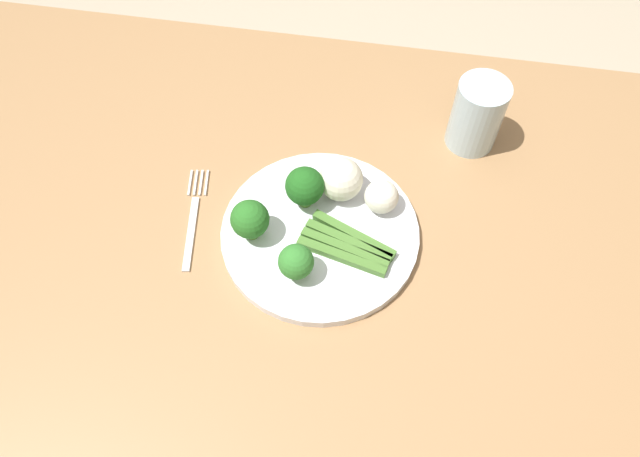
% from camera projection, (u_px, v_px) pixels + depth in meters
% --- Properties ---
extents(ground_plane, '(6.00, 6.00, 0.02)m').
position_uv_depth(ground_plane, '(315.00, 406.00, 1.46)').
color(ground_plane, '#B7A88E').
extents(dining_table, '(1.36, 0.86, 0.76)m').
position_uv_depth(dining_table, '(312.00, 287.00, 0.90)').
color(dining_table, '#9E754C').
rests_on(dining_table, ground_plane).
extents(plate, '(0.27, 0.27, 0.01)m').
position_uv_depth(plate, '(320.00, 233.00, 0.81)').
color(plate, white).
rests_on(plate, dining_table).
extents(asparagus_bundle, '(0.13, 0.09, 0.01)m').
position_uv_depth(asparagus_bundle, '(347.00, 245.00, 0.79)').
color(asparagus_bundle, '#47752D').
rests_on(asparagus_bundle, plate).
extents(broccoli_right, '(0.05, 0.05, 0.07)m').
position_uv_depth(broccoli_right, '(305.00, 187.00, 0.80)').
color(broccoli_right, '#4C7F2B').
rests_on(broccoli_right, plate).
extents(broccoli_back_right, '(0.05, 0.05, 0.06)m').
position_uv_depth(broccoli_back_right, '(296.00, 262.00, 0.74)').
color(broccoli_back_right, '#609E3D').
rests_on(broccoli_back_right, plate).
extents(broccoli_left, '(0.05, 0.05, 0.06)m').
position_uv_depth(broccoli_left, '(250.00, 220.00, 0.77)').
color(broccoli_left, '#568E33').
rests_on(broccoli_left, plate).
extents(cauliflower_outer_edge, '(0.06, 0.06, 0.06)m').
position_uv_depth(cauliflower_outer_edge, '(341.00, 179.00, 0.81)').
color(cauliflower_outer_edge, silver).
rests_on(cauliflower_outer_edge, plate).
extents(cauliflower_front, '(0.05, 0.05, 0.05)m').
position_uv_depth(cauliflower_front, '(381.00, 197.00, 0.81)').
color(cauliflower_front, white).
rests_on(cauliflower_front, plate).
extents(fork, '(0.05, 0.17, 0.00)m').
position_uv_depth(fork, '(194.00, 215.00, 0.83)').
color(fork, silver).
rests_on(fork, dining_table).
extents(water_glass, '(0.08, 0.08, 0.11)m').
position_uv_depth(water_glass, '(477.00, 115.00, 0.86)').
color(water_glass, silver).
rests_on(water_glass, dining_table).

